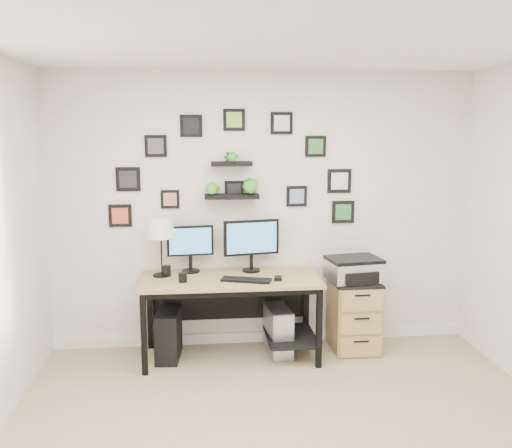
{
  "coord_description": "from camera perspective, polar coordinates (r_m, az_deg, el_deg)",
  "views": [
    {
      "loc": [
        -0.6,
        -3.31,
        2.1
      ],
      "look_at": [
        -0.08,
        1.83,
        1.2
      ],
      "focal_mm": 40.0,
      "sensor_mm": 36.0,
      "label": 1
    }
  ],
  "objects": [
    {
      "name": "room",
      "position": [
        5.71,
        0.68,
        -11.17
      ],
      "size": [
        4.0,
        4.0,
        4.0
      ],
      "color": "tan",
      "rests_on": "ground"
    },
    {
      "name": "desk",
      "position": [
        5.19,
        -2.18,
        -6.6
      ],
      "size": [
        1.6,
        0.7,
        0.75
      ],
      "color": "tan",
      "rests_on": "ground"
    },
    {
      "name": "monitor_left",
      "position": [
        5.29,
        -6.59,
        -2.12
      ],
      "size": [
        0.43,
        0.18,
        0.44
      ],
      "color": "black",
      "rests_on": "desk"
    },
    {
      "name": "wall_decor",
      "position": [
        5.27,
        -2.18,
        5.03
      ],
      "size": [
        2.32,
        0.18,
        1.08
      ],
      "color": "black",
      "rests_on": "ground"
    },
    {
      "name": "printer",
      "position": [
        5.38,
        9.76,
        -4.46
      ],
      "size": [
        0.52,
        0.44,
        0.21
      ],
      "color": "silver",
      "rests_on": "file_cabinet"
    },
    {
      "name": "pc_tower_grey",
      "position": [
        5.38,
        2.25,
        -10.57
      ],
      "size": [
        0.23,
        0.46,
        0.44
      ],
      "color": "gray",
      "rests_on": "ground"
    },
    {
      "name": "mouse",
      "position": [
        5.05,
        2.23,
        -5.45
      ],
      "size": [
        0.08,
        0.11,
        0.03
      ],
      "primitive_type": "cube",
      "rotation": [
        0.0,
        0.0,
        -0.21
      ],
      "color": "black",
      "rests_on": "desk"
    },
    {
      "name": "mug",
      "position": [
        5.01,
        -7.34,
        -5.32
      ],
      "size": [
        0.08,
        0.08,
        0.08
      ],
      "primitive_type": "cylinder",
      "color": "black",
      "rests_on": "desk"
    },
    {
      "name": "pen_cup",
      "position": [
        5.22,
        -8.92,
        -4.65
      ],
      "size": [
        0.08,
        0.08,
        0.1
      ],
      "primitive_type": "cylinder",
      "color": "black",
      "rests_on": "desk"
    },
    {
      "name": "pc_tower_black",
      "position": [
        5.33,
        -8.74,
        -10.83
      ],
      "size": [
        0.23,
        0.46,
        0.45
      ],
      "primitive_type": "cube",
      "rotation": [
        0.0,
        0.0,
        -0.08
      ],
      "color": "black",
      "rests_on": "ground"
    },
    {
      "name": "table_lamp",
      "position": [
        5.16,
        -9.5,
        -0.49
      ],
      "size": [
        0.26,
        0.26,
        0.54
      ],
      "color": "black",
      "rests_on": "desk"
    },
    {
      "name": "keyboard",
      "position": [
        5.01,
        -0.99,
        -5.61
      ],
      "size": [
        0.46,
        0.26,
        0.02
      ],
      "primitive_type": "cube",
      "rotation": [
        0.0,
        0.0,
        -0.31
      ],
      "color": "black",
      "rests_on": "desk"
    },
    {
      "name": "file_cabinet",
      "position": [
        5.52,
        9.75,
        -8.9
      ],
      "size": [
        0.43,
        0.53,
        0.67
      ],
      "color": "tan",
      "rests_on": "ground"
    },
    {
      "name": "monitor_right",
      "position": [
        5.27,
        -0.46,
        -1.72
      ],
      "size": [
        0.52,
        0.2,
        0.49
      ],
      "color": "black",
      "rests_on": "desk"
    }
  ]
}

